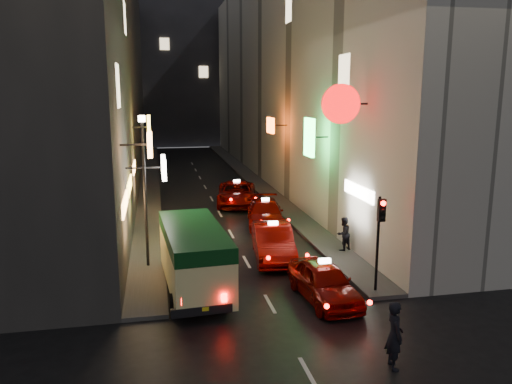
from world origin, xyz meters
TOP-DOWN VIEW (x-y plane):
  - building_left at (-8.00, 33.99)m, footprint 7.69×52.00m
  - building_right at (8.00, 34.00)m, footprint 7.97×52.00m
  - building_far at (0.00, 66.00)m, footprint 30.00×10.00m
  - sidewalk_left at (-4.25, 34.00)m, footprint 1.50×52.00m
  - sidewalk_right at (4.25, 34.00)m, footprint 1.50×52.00m
  - minibus at (-2.48, 10.16)m, footprint 2.40×5.87m
  - taxi_near at (1.96, 8.45)m, footprint 2.45×5.17m
  - taxi_second at (1.24, 13.25)m, footprint 2.98×5.86m
  - taxi_third at (2.14, 18.88)m, footprint 2.86×5.33m
  - taxi_far at (1.43, 24.36)m, footprint 3.14×5.79m
  - pedestrian_crossing at (2.32, 3.84)m, footprint 0.52×0.74m
  - pedestrian_sidewalk at (4.57, 13.31)m, footprint 0.78×0.66m
  - traffic_light at (4.00, 8.47)m, footprint 0.26×0.43m
  - lamp_post at (-4.20, 13.00)m, footprint 0.28×0.28m

SIDE VIEW (x-z plane):
  - sidewalk_left at x=-4.25m, z-range 0.00..0.15m
  - sidewalk_right at x=4.25m, z-range 0.00..0.15m
  - taxi_near at x=1.96m, z-range -0.08..1.68m
  - taxi_third at x=2.14m, z-range -0.08..1.70m
  - taxi_far at x=1.43m, z-range -0.08..1.83m
  - taxi_second at x=1.24m, z-range -0.08..1.87m
  - pedestrian_sidewalk at x=4.57m, z-range 0.15..1.91m
  - pedestrian_crossing at x=2.32m, z-range 0.00..2.12m
  - minibus at x=-2.48m, z-range 0.33..2.80m
  - traffic_light at x=4.00m, z-range 0.94..4.44m
  - lamp_post at x=-4.20m, z-range 0.61..6.84m
  - building_left at x=-8.00m, z-range 0.00..18.00m
  - building_right at x=8.00m, z-range 0.00..18.00m
  - building_far at x=0.00m, z-range 0.00..22.00m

